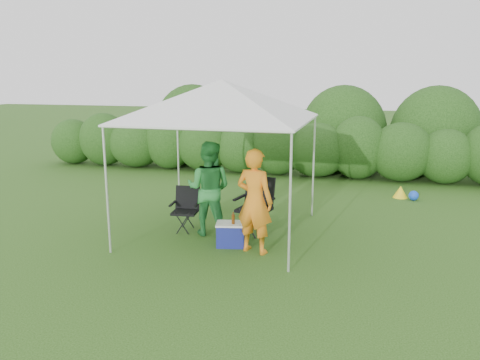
% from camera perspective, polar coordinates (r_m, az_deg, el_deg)
% --- Properties ---
extents(ground, '(70.00, 70.00, 0.00)m').
position_cam_1_polar(ground, '(8.45, -3.11, -7.39)').
color(ground, '#35601E').
extents(hedge, '(15.54, 1.53, 1.80)m').
position_cam_1_polar(hedge, '(13.91, 5.08, 3.97)').
color(hedge, '#285219').
rests_on(hedge, ground).
extents(canopy, '(3.10, 3.10, 2.83)m').
position_cam_1_polar(canopy, '(8.44, -2.23, 9.69)').
color(canopy, silver).
rests_on(canopy, ground).
extents(chair_right, '(0.73, 0.69, 1.04)m').
position_cam_1_polar(chair_right, '(8.74, 2.01, -2.65)').
color(chair_right, black).
rests_on(chair_right, ground).
extents(chair_left, '(0.55, 0.51, 0.83)m').
position_cam_1_polar(chair_left, '(8.96, -6.61, -3.14)').
color(chair_left, black).
rests_on(chair_left, ground).
extents(man, '(0.72, 0.56, 1.75)m').
position_cam_1_polar(man, '(7.67, 1.79, -2.60)').
color(man, orange).
rests_on(man, ground).
extents(woman, '(0.85, 0.67, 1.74)m').
position_cam_1_polar(woman, '(8.58, -3.81, -1.04)').
color(woman, '#2C873C').
rests_on(woman, ground).
extents(cooler, '(0.56, 0.46, 0.41)m').
position_cam_1_polar(cooler, '(8.14, -1.16, -6.63)').
color(cooler, navy).
rests_on(cooler, ground).
extents(bottle, '(0.06, 0.06, 0.21)m').
position_cam_1_polar(bottle, '(7.99, -0.84, -4.65)').
color(bottle, '#592D0C').
rests_on(bottle, cooler).
extents(lawn_toy, '(0.58, 0.48, 0.29)m').
position_cam_1_polar(lawn_toy, '(11.93, 19.34, -1.48)').
color(lawn_toy, yellow).
rests_on(lawn_toy, ground).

